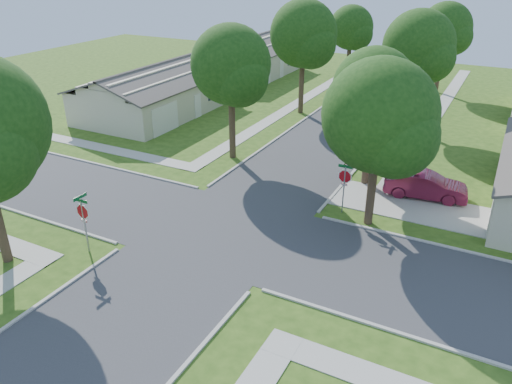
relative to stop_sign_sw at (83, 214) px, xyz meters
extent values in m
plane|color=#2D4B14|center=(4.70, 4.70, -2.03)|extent=(100.00, 100.00, 0.00)
cube|color=#333335|center=(4.70, 4.70, -2.03)|extent=(7.00, 100.00, 0.02)
cube|color=#9E9B91|center=(10.80, 30.70, -2.01)|extent=(1.20, 40.00, 0.04)
cube|color=#9E9B91|center=(-1.40, 30.70, -2.01)|extent=(1.20, 40.00, 0.04)
cube|color=#9E9B91|center=(12.60, 11.80, -2.01)|extent=(8.80, 3.60, 0.05)
cube|color=gray|center=(0.00, 0.00, -0.68)|extent=(0.06, 0.06, 2.70)
cylinder|color=white|center=(0.00, 0.00, 0.12)|extent=(1.05, 0.02, 1.05)
cylinder|color=#AB0B14|center=(0.00, 0.00, 0.12)|extent=(0.90, 0.03, 0.90)
cube|color=#AB0B14|center=(0.00, 0.00, -0.35)|extent=(0.34, 0.03, 0.12)
cube|color=white|center=(0.00, 0.00, -0.35)|extent=(0.30, 0.03, 0.08)
cube|color=#0C5426|center=(0.00, 0.00, 0.69)|extent=(0.80, 0.02, 0.16)
cube|color=#0C5426|center=(0.00, 0.00, 0.87)|extent=(0.02, 0.80, 0.16)
cube|color=gray|center=(9.40, 9.40, -0.68)|extent=(0.06, 0.06, 2.70)
cylinder|color=white|center=(9.40, 9.40, 0.12)|extent=(1.05, 0.02, 1.05)
cylinder|color=#AB0B14|center=(9.40, 9.40, 0.12)|extent=(0.90, 0.03, 0.90)
cube|color=#AB0B14|center=(9.40, 9.40, -0.35)|extent=(0.34, 0.03, 0.12)
cube|color=white|center=(9.40, 9.40, -0.35)|extent=(0.30, 0.03, 0.08)
cube|color=#0C5426|center=(9.40, 9.40, 0.69)|extent=(0.80, 0.02, 0.16)
cube|color=#0C5426|center=(9.40, 9.40, 0.87)|extent=(0.02, 0.80, 0.16)
cylinder|color=#38281C|center=(9.40, 13.70, -0.05)|extent=(0.44, 0.44, 3.95)
sphere|color=#163B0E|center=(9.40, 13.70, 3.85)|extent=(4.80, 4.80, 4.80)
sphere|color=#163B0E|center=(10.24, 13.22, 3.25)|extent=(3.46, 3.46, 3.46)
sphere|color=#163B0E|center=(8.68, 14.30, 3.37)|extent=(3.26, 3.26, 3.26)
cylinder|color=#38281C|center=(9.40, 25.70, 0.12)|extent=(0.44, 0.44, 4.30)
sphere|color=#163B0E|center=(9.40, 25.70, 4.48)|extent=(5.40, 5.40, 5.40)
sphere|color=#163B0E|center=(10.35, 25.16, 3.81)|extent=(3.89, 3.89, 3.89)
sphere|color=#163B0E|center=(8.59, 26.38, 3.94)|extent=(3.67, 3.67, 3.67)
cylinder|color=#38281C|center=(9.40, 38.70, 0.07)|extent=(0.44, 0.44, 4.20)
sphere|color=#163B0E|center=(9.40, 38.70, 4.19)|extent=(5.00, 5.00, 5.00)
sphere|color=#163B0E|center=(10.28, 38.20, 3.57)|extent=(3.60, 3.60, 3.60)
sphere|color=#163B0E|center=(8.65, 39.33, 3.69)|extent=(3.40, 3.40, 3.40)
cylinder|color=#38281C|center=(0.00, 13.70, 0.09)|extent=(0.44, 0.44, 4.25)
sphere|color=#163B0E|center=(0.00, 13.70, 4.34)|extent=(5.20, 5.20, 5.20)
sphere|color=#163B0E|center=(0.91, 13.18, 3.69)|extent=(3.74, 3.74, 3.74)
sphere|color=#163B0E|center=(-0.78, 14.35, 3.82)|extent=(3.54, 3.54, 3.54)
cylinder|color=#38281C|center=(0.00, 25.70, 0.19)|extent=(0.44, 0.44, 4.44)
sphere|color=#163B0E|center=(0.00, 25.70, 4.73)|extent=(5.60, 5.60, 5.60)
sphere|color=#163B0E|center=(0.98, 25.14, 4.03)|extent=(4.03, 4.03, 4.03)
sphere|color=#163B0E|center=(-0.84, 26.40, 4.17)|extent=(3.81, 3.81, 3.81)
cylinder|color=#38281C|center=(0.00, 38.70, -0.08)|extent=(0.44, 0.44, 3.90)
sphere|color=#163B0E|center=(0.00, 38.70, 3.70)|extent=(4.60, 4.60, 4.60)
sphere|color=#163B0E|center=(0.80, 38.24, 3.13)|extent=(3.31, 3.31, 3.31)
sphere|color=#163B0E|center=(-0.69, 39.28, 3.24)|extent=(3.13, 3.13, 3.13)
cylinder|color=#38281C|center=(11.00, 8.90, -0.26)|extent=(0.44, 0.44, 3.54)
sphere|color=#163B0E|center=(11.00, 8.90, 3.83)|extent=(5.60, 5.60, 5.60)
sphere|color=#163B0E|center=(11.98, 8.34, 3.13)|extent=(4.03, 4.03, 4.03)
sphere|color=#163B0E|center=(10.16, 9.60, 3.27)|extent=(3.81, 3.81, 3.81)
cube|color=silver|center=(16.67, 11.80, -0.93)|extent=(0.06, 3.20, 2.20)
cube|color=silver|center=(16.67, 16.35, -1.03)|extent=(0.06, 0.90, 2.00)
cube|color=#1E2633|center=(16.67, 18.95, -0.48)|extent=(0.06, 1.80, 1.10)
cube|color=silver|center=(16.67, 29.80, -0.93)|extent=(0.06, 3.20, 2.20)
cube|color=#AEA589|center=(-11.30, 19.70, -0.63)|extent=(8.00, 13.00, 2.80)
cube|color=#47413D|center=(-9.30, 19.70, 1.42)|extent=(4.42, 13.60, 1.56)
cube|color=#47413D|center=(-13.30, 19.70, 1.42)|extent=(4.42, 13.60, 1.56)
cube|color=silver|center=(-7.27, 15.80, -0.93)|extent=(0.06, 3.20, 2.20)
cube|color=silver|center=(-7.27, 20.35, -1.03)|extent=(0.06, 0.90, 2.00)
cube|color=#1E2633|center=(-7.27, 22.95, -0.48)|extent=(0.06, 1.80, 1.10)
cube|color=#AEA589|center=(-11.30, 36.70, -0.63)|extent=(8.00, 13.00, 2.80)
cube|color=#47413D|center=(-9.30, 36.70, 1.42)|extent=(4.42, 13.60, 1.56)
cube|color=#47413D|center=(-13.30, 36.70, 1.42)|extent=(4.42, 13.60, 1.56)
cube|color=silver|center=(-7.27, 32.80, -0.93)|extent=(0.06, 3.20, 2.20)
cube|color=silver|center=(-7.27, 37.35, -1.03)|extent=(0.06, 0.90, 2.00)
cube|color=#1E2633|center=(-7.27, 39.95, -0.48)|extent=(0.06, 1.80, 1.10)
imported|color=maroon|center=(13.03, 13.40, -1.27)|extent=(4.80, 2.18, 1.53)
imported|color=black|center=(7.90, 34.34, -1.39)|extent=(1.67, 3.82, 1.28)
imported|color=black|center=(1.50, 43.52, -1.29)|extent=(2.46, 5.23, 1.48)
camera|label=1|loc=(16.41, -14.20, 10.89)|focal=35.00mm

